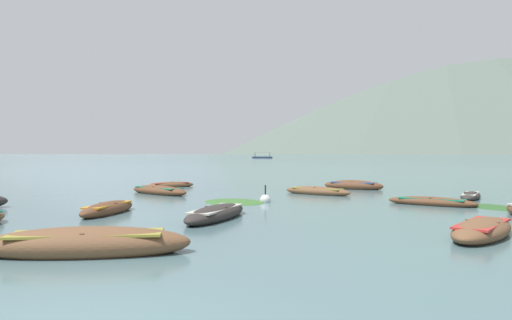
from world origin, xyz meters
TOP-DOWN VIEW (x-y plane):
  - ground_plane at (0.00, 1500.00)m, footprint 6000.00×6000.00m
  - mountain_1 at (-566.02, 1620.67)m, footprint 1274.41×1274.41m
  - mountain_2 at (31.47, 1524.99)m, footprint 651.60×651.60m
  - mountain_3 at (403.39, 1572.35)m, footprint 1673.39×1673.39m
  - rowboat_0 at (-0.19, 9.44)m, footprint 1.82×3.98m
  - rowboat_1 at (-1.75, 4.22)m, footprint 4.29×2.08m
  - rowboat_2 at (6.85, 7.20)m, footprint 2.77×3.49m
  - rowboat_3 at (5.13, 22.00)m, footprint 3.55×2.24m
  - rowboat_4 at (-4.80, 17.66)m, footprint 3.99×3.25m
  - rowboat_5 at (7.41, 14.12)m, footprint 3.38×2.30m
  - rowboat_7 at (3.05, 18.35)m, footprint 3.53×2.59m
  - rowboat_8 at (9.83, 17.01)m, footprint 1.93×3.09m
  - rowboat_12 at (-5.57, 22.10)m, footprint 2.77×2.59m
  - rowboat_13 at (-4.06, 10.23)m, footprint 1.05×3.27m
  - ferry_0 at (-16.37, 178.83)m, footprint 7.85×3.31m
  - mooring_buoy at (0.85, 14.50)m, footprint 0.45×0.45m
  - weed_patch_0 at (-0.43, 14.30)m, footprint 3.56×3.69m
  - weed_patch_2 at (9.50, 13.63)m, footprint 2.49×3.00m

SIDE VIEW (x-z plane):
  - ground_plane at x=0.00m, z-range 0.00..0.00m
  - weed_patch_0 at x=-0.43m, z-range -0.07..0.07m
  - weed_patch_2 at x=9.50m, z-range -0.07..0.07m
  - mooring_buoy at x=0.85m, z-range -0.32..0.52m
  - rowboat_8 at x=9.83m, z-range -0.07..0.31m
  - rowboat_5 at x=7.41m, z-range -0.07..0.34m
  - rowboat_12 at x=-5.57m, z-range -0.08..0.35m
  - rowboat_7 at x=3.05m, z-range -0.09..0.40m
  - rowboat_13 at x=-4.06m, z-range -0.09..0.41m
  - rowboat_0 at x=-0.19m, z-range -0.10..0.43m
  - rowboat_4 at x=-4.80m, z-range -0.10..0.44m
  - rowboat_2 at x=6.85m, z-range -0.10..0.44m
  - rowboat_3 at x=5.13m, z-range -0.12..0.52m
  - rowboat_1 at x=-1.75m, z-range -0.13..0.56m
  - ferry_0 at x=-16.37m, z-range -0.82..1.71m
  - mountain_2 at x=31.47m, z-range 0.00..215.57m
  - mountain_1 at x=-566.02m, z-range 0.00..341.68m
  - mountain_3 at x=403.39m, z-range 0.00..549.13m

